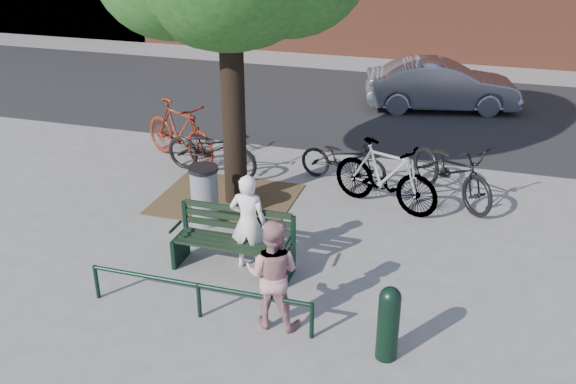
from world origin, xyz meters
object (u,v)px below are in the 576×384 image
(bollard, at_px, (388,321))
(parked_car, at_px, (442,85))
(park_bench, at_px, (235,239))
(bicycle_c, at_px, (343,159))
(person_right, at_px, (273,274))
(person_left, at_px, (248,222))
(litter_bin, at_px, (205,195))

(bollard, bearing_deg, parked_car, 91.26)
(park_bench, xyz_separation_m, bicycle_c, (0.83, 3.52, -0.02))
(person_right, bearing_deg, parked_car, -99.44)
(person_left, distance_m, litter_bin, 1.63)
(bicycle_c, distance_m, parked_car, 5.38)
(park_bench, distance_m, person_left, 0.33)
(park_bench, distance_m, bicycle_c, 3.62)
(person_right, distance_m, litter_bin, 3.02)
(person_left, xyz_separation_m, bollard, (2.25, -1.44, -0.22))
(park_bench, relative_size, person_right, 1.19)
(parked_car, bearing_deg, park_bench, 152.60)
(park_bench, relative_size, litter_bin, 1.72)
(litter_bin, bearing_deg, person_right, -50.01)
(person_right, distance_m, bicycle_c, 4.66)
(park_bench, distance_m, person_right, 1.50)
(person_left, distance_m, person_right, 1.42)
(person_right, height_order, bicycle_c, person_right)
(person_left, height_order, parked_car, person_left)
(bicycle_c, xyz_separation_m, parked_car, (1.39, 5.20, 0.17))
(person_left, relative_size, person_right, 1.00)
(person_right, xyz_separation_m, bollard, (1.49, -0.24, -0.22))
(bicycle_c, bearing_deg, bollard, -151.46)
(bollard, bearing_deg, person_right, 170.74)
(person_right, relative_size, bicycle_c, 0.85)
(person_right, distance_m, bollard, 1.52)
(bollard, height_order, litter_bin, litter_bin)
(person_right, height_order, bollard, person_right)
(person_right, bearing_deg, person_left, -59.83)
(park_bench, height_order, person_right, person_right)
(parked_car, bearing_deg, bollard, 168.10)
(person_left, bearing_deg, park_bench, 16.26)
(person_left, bearing_deg, parked_car, -107.25)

